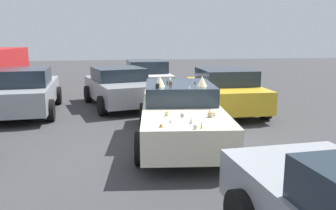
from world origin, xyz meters
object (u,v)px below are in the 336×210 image
at_px(art_car_decorated, 180,112).
at_px(parked_sedan_row_back_center, 24,91).
at_px(parked_sedan_behind_left, 120,87).
at_px(parked_sedan_near_left, 146,76).
at_px(parked_sedan_row_back_far, 225,90).

distance_m(art_car_decorated, parked_sedan_row_back_center, 5.76).
xyz_separation_m(art_car_decorated, parked_sedan_behind_left, (4.45, 1.35, 0.01)).
height_order(art_car_decorated, parked_sedan_row_back_center, art_car_decorated).
distance_m(parked_sedan_near_left, parked_sedan_behind_left, 3.42).
relative_size(parked_sedan_near_left, parked_sedan_row_back_far, 1.16).
bearing_deg(parked_sedan_behind_left, parked_sedan_near_left, 144.55).
xyz_separation_m(art_car_decorated, parked_sedan_row_back_center, (3.70, 4.42, 0.04)).
bearing_deg(parked_sedan_near_left, parked_sedan_behind_left, 155.72).
bearing_deg(parked_sedan_row_back_far, parked_sedan_row_back_center, 84.03).
height_order(parked_sedan_behind_left, parked_sedan_row_back_center, parked_sedan_row_back_center).
relative_size(parked_sedan_row_back_far, parked_sedan_behind_left, 0.95).
bearing_deg(parked_sedan_row_back_far, parked_sedan_near_left, 25.61).
xyz_separation_m(art_car_decorated, parked_sedan_near_left, (7.64, 0.11, 0.02)).
bearing_deg(parked_sedan_behind_left, art_car_decorated, 2.70).
height_order(art_car_decorated, parked_sedan_row_back_far, art_car_decorated).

